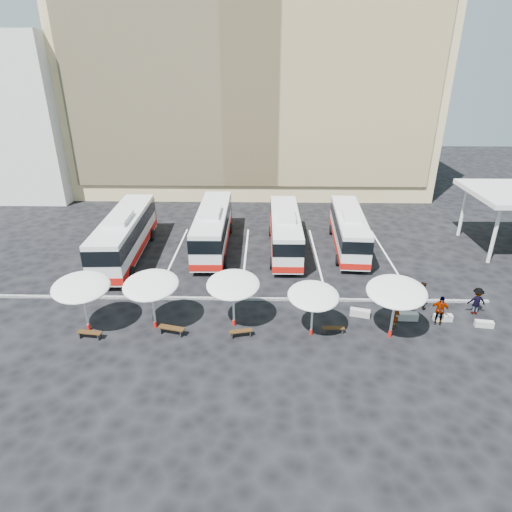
{
  "coord_description": "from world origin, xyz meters",
  "views": [
    {
      "loc": [
        1.6,
        -25.15,
        15.07
      ],
      "look_at": [
        1.0,
        3.0,
        2.2
      ],
      "focal_mm": 30.0,
      "sensor_mm": 36.0,
      "label": 1
    }
  ],
  "objects_px": {
    "passenger_1": "(421,295)",
    "passenger_2": "(440,310)",
    "bus_1": "(213,227)",
    "passenger_0": "(396,317)",
    "wood_bench_2": "(241,332)",
    "sunshade_1": "(151,285)",
    "sunshade_3": "(313,296)",
    "conc_bench_2": "(443,318)",
    "sunshade_2": "(233,285)",
    "conc_bench_1": "(407,316)",
    "wood_bench_0": "(90,333)",
    "sunshade_0": "(81,287)",
    "wood_bench_1": "(172,329)",
    "bus_3": "(349,229)",
    "passenger_3": "(477,301)",
    "wood_bench_3": "(333,329)",
    "conc_bench_0": "(360,313)",
    "conc_bench_3": "(484,324)",
    "bus_2": "(285,230)",
    "bus_0": "(125,234)",
    "sunshade_4": "(396,292)"
  },
  "relations": [
    {
      "from": "wood_bench_0",
      "to": "conc_bench_0",
      "type": "distance_m",
      "value": 16.8
    },
    {
      "from": "wood_bench_2",
      "to": "sunshade_1",
      "type": "bearing_deg",
      "value": 170.43
    },
    {
      "from": "conc_bench_3",
      "to": "passenger_2",
      "type": "height_order",
      "value": "passenger_2"
    },
    {
      "from": "wood_bench_3",
      "to": "passenger_3",
      "type": "bearing_deg",
      "value": 14.36
    },
    {
      "from": "bus_3",
      "to": "conc_bench_0",
      "type": "relative_size",
      "value": 8.87
    },
    {
      "from": "sunshade_1",
      "to": "passenger_2",
      "type": "xyz_separation_m",
      "value": [
        17.67,
        0.79,
        -2.0
      ]
    },
    {
      "from": "sunshade_2",
      "to": "passenger_2",
      "type": "height_order",
      "value": "sunshade_2"
    },
    {
      "from": "passenger_1",
      "to": "passenger_2",
      "type": "distance_m",
      "value": 1.93
    },
    {
      "from": "sunshade_3",
      "to": "conc_bench_2",
      "type": "bearing_deg",
      "value": 11.25
    },
    {
      "from": "wood_bench_3",
      "to": "passenger_0",
      "type": "bearing_deg",
      "value": 9.59
    },
    {
      "from": "wood_bench_1",
      "to": "bus_3",
      "type": "bearing_deg",
      "value": 46.34
    },
    {
      "from": "wood_bench_0",
      "to": "bus_1",
      "type": "bearing_deg",
      "value": 67.19
    },
    {
      "from": "bus_3",
      "to": "sunshade_2",
      "type": "height_order",
      "value": "bus_3"
    },
    {
      "from": "wood_bench_0",
      "to": "passenger_3",
      "type": "relative_size",
      "value": 0.81
    },
    {
      "from": "sunshade_2",
      "to": "wood_bench_2",
      "type": "height_order",
      "value": "sunshade_2"
    },
    {
      "from": "sunshade_3",
      "to": "wood_bench_3",
      "type": "relative_size",
      "value": 2.46
    },
    {
      "from": "conc_bench_1",
      "to": "passenger_2",
      "type": "bearing_deg",
      "value": -12.19
    },
    {
      "from": "conc_bench_2",
      "to": "wood_bench_1",
      "type": "bearing_deg",
      "value": -173.69
    },
    {
      "from": "sunshade_0",
      "to": "passenger_2",
      "type": "bearing_deg",
      "value": 3.07
    },
    {
      "from": "bus_3",
      "to": "wood_bench_2",
      "type": "distance_m",
      "value": 16.22
    },
    {
      "from": "sunshade_1",
      "to": "conc_bench_0",
      "type": "distance_m",
      "value": 13.32
    },
    {
      "from": "sunshade_4",
      "to": "wood_bench_3",
      "type": "distance_m",
      "value": 4.34
    },
    {
      "from": "sunshade_0",
      "to": "sunshade_2",
      "type": "distance_m",
      "value": 8.92
    },
    {
      "from": "bus_3",
      "to": "conc_bench_2",
      "type": "distance_m",
      "value": 12.4
    },
    {
      "from": "wood_bench_3",
      "to": "conc_bench_0",
      "type": "height_order",
      "value": "conc_bench_0"
    },
    {
      "from": "passenger_1",
      "to": "passenger_2",
      "type": "relative_size",
      "value": 0.99
    },
    {
      "from": "passenger_3",
      "to": "bus_1",
      "type": "bearing_deg",
      "value": -26.43
    },
    {
      "from": "wood_bench_0",
      "to": "conc_bench_2",
      "type": "xyz_separation_m",
      "value": [
        21.73,
        2.38,
        -0.13
      ]
    },
    {
      "from": "wood_bench_0",
      "to": "wood_bench_2",
      "type": "relative_size",
      "value": 1.05
    },
    {
      "from": "sunshade_1",
      "to": "conc_bench_1",
      "type": "distance_m",
      "value": 16.13
    },
    {
      "from": "passenger_2",
      "to": "sunshade_0",
      "type": "bearing_deg",
      "value": -156.97
    },
    {
      "from": "bus_3",
      "to": "conc_bench_3",
      "type": "relative_size",
      "value": 10.38
    },
    {
      "from": "sunshade_1",
      "to": "sunshade_3",
      "type": "xyz_separation_m",
      "value": [
        9.59,
        -0.58,
        -0.28
      ]
    },
    {
      "from": "sunshade_4",
      "to": "passenger_0",
      "type": "distance_m",
      "value": 2.51
    },
    {
      "from": "sunshade_2",
      "to": "conc_bench_1",
      "type": "bearing_deg",
      "value": 4.46
    },
    {
      "from": "sunshade_1",
      "to": "conc_bench_2",
      "type": "relative_size",
      "value": 3.03
    },
    {
      "from": "wood_bench_2",
      "to": "wood_bench_1",
      "type": "bearing_deg",
      "value": 177.95
    },
    {
      "from": "sunshade_2",
      "to": "passenger_0",
      "type": "distance_m",
      "value": 10.2
    },
    {
      "from": "sunshade_1",
      "to": "wood_bench_1",
      "type": "relative_size",
      "value": 2.08
    },
    {
      "from": "bus_1",
      "to": "passenger_0",
      "type": "bearing_deg",
      "value": -45.13
    },
    {
      "from": "bus_2",
      "to": "conc_bench_1",
      "type": "xyz_separation_m",
      "value": [
        7.37,
        -10.98,
        -1.58
      ]
    },
    {
      "from": "passenger_3",
      "to": "wood_bench_3",
      "type": "bearing_deg",
      "value": 17.99
    },
    {
      "from": "wood_bench_0",
      "to": "passenger_1",
      "type": "relative_size",
      "value": 0.79
    },
    {
      "from": "sunshade_0",
      "to": "sunshade_3",
      "type": "bearing_deg",
      "value": -0.84
    },
    {
      "from": "bus_0",
      "to": "bus_1",
      "type": "distance_m",
      "value": 7.36
    },
    {
      "from": "conc_bench_3",
      "to": "passenger_1",
      "type": "distance_m",
      "value": 4.01
    },
    {
      "from": "sunshade_1",
      "to": "wood_bench_2",
      "type": "relative_size",
      "value": 2.44
    },
    {
      "from": "passenger_3",
      "to": "passenger_2",
      "type": "bearing_deg",
      "value": 27.29
    },
    {
      "from": "bus_0",
      "to": "sunshade_4",
      "type": "bearing_deg",
      "value": -32.74
    },
    {
      "from": "bus_2",
      "to": "wood_bench_1",
      "type": "height_order",
      "value": "bus_2"
    }
  ]
}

